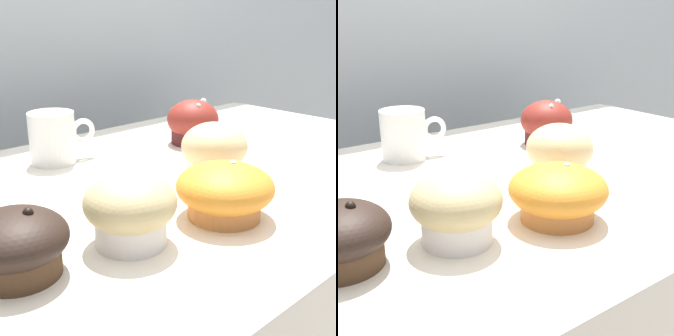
{
  "view_description": "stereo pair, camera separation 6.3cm",
  "coord_description": "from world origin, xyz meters",
  "views": [
    {
      "loc": [
        -0.54,
        -0.5,
        1.15
      ],
      "look_at": [
        -0.12,
        -0.06,
        0.95
      ],
      "focal_mm": 50.0,
      "sensor_mm": 36.0,
      "label": 1
    },
    {
      "loc": [
        -0.49,
        -0.54,
        1.15
      ],
      "look_at": [
        -0.12,
        -0.06,
        0.95
      ],
      "focal_mm": 50.0,
      "sensor_mm": 36.0,
      "label": 2
    }
  ],
  "objects": [
    {
      "name": "wall_back",
      "position": [
        0.0,
        0.6,
        0.9
      ],
      "size": [
        3.2,
        0.1,
        1.8
      ],
      "primitive_type": "cube",
      "color": "#A8B2B7",
      "rests_on": "ground"
    },
    {
      "name": "muffin_front_center",
      "position": [
        0.11,
        0.11,
        0.94
      ],
      "size": [
        0.1,
        0.1,
        0.09
      ],
      "color": "#4C1B1C",
      "rests_on": "display_counter"
    },
    {
      "name": "muffin_back_left",
      "position": [
        -0.0,
        -0.04,
        0.94
      ],
      "size": [
        0.1,
        0.1,
        0.08
      ],
      "color": "white",
      "rests_on": "display_counter"
    },
    {
      "name": "muffin_back_right",
      "position": [
        -0.11,
        -0.16,
        0.94
      ],
      "size": [
        0.12,
        0.12,
        0.07
      ],
      "color": "#C5783C",
      "rests_on": "display_counter"
    },
    {
      "name": "muffin_front_left",
      "position": [
        -0.24,
        -0.13,
        0.94
      ],
      "size": [
        0.1,
        0.1,
        0.08
      ],
      "color": "silver",
      "rests_on": "display_counter"
    },
    {
      "name": "muffin_front_right",
      "position": [
        -0.36,
        -0.1,
        0.93
      ],
      "size": [
        0.11,
        0.11,
        0.07
      ],
      "color": "#472F1D",
      "rests_on": "display_counter"
    },
    {
      "name": "coffee_cup",
      "position": [
        -0.15,
        0.19,
        0.95
      ],
      "size": [
        0.12,
        0.08,
        0.09
      ],
      "color": "white",
      "rests_on": "display_counter"
    }
  ]
}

